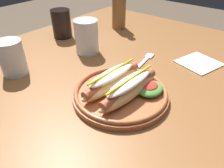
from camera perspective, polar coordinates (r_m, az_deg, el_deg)
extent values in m
cube|color=brown|center=(0.70, -0.34, 1.43)|extent=(1.28, 1.08, 0.04)
cylinder|color=brown|center=(1.50, -0.09, 4.40)|extent=(0.06, 0.06, 0.70)
cylinder|color=#9E5633|center=(0.59, 2.27, -2.83)|extent=(0.26, 0.26, 0.02)
torus|color=#9E5633|center=(0.58, 2.30, -1.88)|extent=(0.26, 0.26, 0.01)
ellipsoid|color=tan|center=(0.55, 4.72, -1.77)|extent=(0.23, 0.06, 0.04)
cylinder|color=#9E4C33|center=(0.55, 4.75, -1.12)|extent=(0.21, 0.03, 0.03)
ellipsoid|color=silver|center=(0.54, 4.84, 0.45)|extent=(0.17, 0.05, 0.02)
cylinder|color=yellow|center=(0.53, 4.90, 1.34)|extent=(0.18, 0.01, 0.01)
ellipsoid|color=tan|center=(0.59, 0.08, 0.54)|extent=(0.23, 0.06, 0.04)
cylinder|color=#9E4C33|center=(0.58, 0.08, 1.18)|extent=(0.21, 0.03, 0.03)
ellipsoid|color=silver|center=(0.57, 0.08, 2.70)|extent=(0.17, 0.05, 0.02)
cylinder|color=yellow|center=(0.57, 0.08, 3.56)|extent=(0.18, 0.01, 0.01)
ellipsoid|color=#4C8C38|center=(0.58, 10.17, -1.23)|extent=(0.08, 0.07, 0.02)
ellipsoid|color=red|center=(0.58, 10.27, -0.43)|extent=(0.05, 0.04, 0.01)
cube|color=silver|center=(0.76, 8.33, 5.76)|extent=(0.09, 0.02, 0.00)
cube|color=silver|center=(0.81, 10.07, 7.49)|extent=(0.04, 0.03, 0.00)
cylinder|color=black|center=(0.98, -13.43, 15.52)|extent=(0.08, 0.08, 0.12)
cylinder|color=silver|center=(0.81, -6.86, 12.53)|extent=(0.09, 0.09, 0.12)
cylinder|color=silver|center=(0.74, -25.33, 6.39)|extent=(0.08, 0.08, 0.11)
cylinder|color=brown|center=(1.06, 1.88, 18.95)|extent=(0.07, 0.07, 0.16)
cube|color=white|center=(0.81, 22.34, 5.27)|extent=(0.16, 0.15, 0.00)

